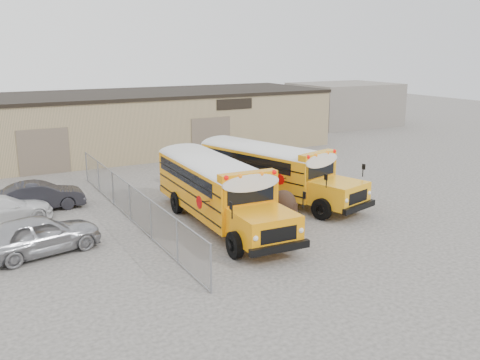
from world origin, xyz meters
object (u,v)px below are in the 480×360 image
tarp_bundle (283,206)px  car_dark (40,196)px  school_bus_left (171,160)px  car_silver (39,235)px  car_white (3,209)px  school_bus_right (199,151)px

tarp_bundle → car_dark: tarp_bundle is taller
tarp_bundle → car_dark: size_ratio=0.37×
school_bus_left → car_silver: bearing=-141.0°
tarp_bundle → car_white: (-11.60, 6.37, -0.17)m
school_bus_right → car_white: school_bus_right is taller
tarp_bundle → school_bus_left: bearing=106.6°
school_bus_left → car_white: size_ratio=2.41×
school_bus_left → car_silver: (-8.29, -6.72, -0.99)m
car_dark → tarp_bundle: bearing=-125.7°
school_bus_left → car_dark: size_ratio=2.45×
car_silver → tarp_bundle: bearing=-109.2°
school_bus_left → car_silver: school_bus_left is taller
car_silver → car_dark: car_silver is taller
school_bus_right → car_white: (-11.75, -3.62, -1.10)m
tarp_bundle → car_dark: (-9.74, 7.77, -0.10)m
school_bus_right → car_silver: size_ratio=2.20×
tarp_bundle → car_silver: size_ratio=0.33×
tarp_bundle → car_dark: 12.46m
school_bus_right → car_dark: (-9.88, -2.22, -1.02)m
school_bus_right → car_white: size_ratio=2.37×
school_bus_right → tarp_bundle: school_bus_right is taller
car_white → car_dark: car_dark is taller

